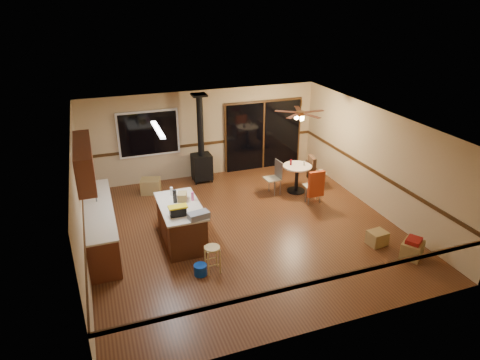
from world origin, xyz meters
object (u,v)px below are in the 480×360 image
toolbox_black (178,211)px  box_corner_a (412,250)px  kitchen_island (181,223)px  toolbox_grey (199,215)px  bar_stool (213,259)px  chair_right (312,168)px  box_under_window (151,186)px  box_corner_b (377,238)px  wood_stove (202,158)px  chair_left (276,173)px  blue_bucket (200,270)px  chair_near (316,184)px  dining_table (297,174)px

toolbox_black → box_corner_a: (4.58, -1.83, -0.82)m
kitchen_island → toolbox_grey: (0.24, -0.70, 0.51)m
bar_stool → chair_right: chair_right is taller
kitchen_island → box_under_window: bearing=95.4°
bar_stool → box_corner_b: 3.73m
wood_stove → toolbox_grey: (-1.06, -3.75, 0.24)m
box_corner_a → chair_left: bearing=110.6°
wood_stove → toolbox_black: 3.78m
toolbox_grey → bar_stool: size_ratio=0.76×
blue_bucket → box_corner_b: 3.99m
wood_stove → bar_stool: bearing=-102.5°
chair_left → chair_right: size_ratio=0.74×
chair_near → chair_right: bearing=66.2°
toolbox_grey → bar_stool: bearing=-81.7°
box_corner_a → kitchen_island: bearing=152.9°
blue_bucket → box_under_window: bearing=94.6°
dining_table → box_corner_b: dining_table is taller
kitchen_island → toolbox_black: (-0.13, -0.44, 0.54)m
dining_table → chair_left: chair_left is taller
box_under_window → box_corner_a: (4.70, -5.02, -0.03)m
blue_bucket → chair_near: size_ratio=0.38×
bar_stool → chair_near: size_ratio=0.81×
chair_right → chair_left: bearing=178.5°
bar_stool → chair_near: (3.36, 1.91, 0.31)m
toolbox_black → blue_bucket: (0.20, -0.92, -0.88)m
kitchen_island → chair_right: (4.11, 1.54, 0.14)m
box_corner_b → box_under_window: bearing=134.7°
box_under_window → box_corner_a: box_under_window is taller
dining_table → chair_right: (0.52, 0.08, 0.07)m
toolbox_black → chair_near: toolbox_black is taller
chair_right → box_corner_b: (-0.06, -3.15, -0.44)m
chair_right → box_corner_a: chair_right is taller
kitchen_island → chair_left: (3.00, 1.57, 0.14)m
dining_table → blue_bucket: bearing=-141.3°
box_corner_a → chair_near: bearing=104.8°
chair_right → toolbox_grey: bearing=-149.9°
blue_bucket → chair_near: (3.62, 1.94, 0.49)m
toolbox_grey → toolbox_black: 0.45m
chair_near → box_under_window: 4.52m
toolbox_black → chair_near: size_ratio=0.48×
box_corner_a → box_under_window: bearing=133.2°
blue_bucket → chair_right: bearing=35.6°
chair_near → chair_right: (0.42, 0.96, 0.00)m
chair_near → kitchen_island: bearing=-171.1°
wood_stove → blue_bucket: wood_stove is taller
box_corner_b → blue_bucket: bearing=176.4°
toolbox_black → chair_right: 4.70m
bar_stool → box_under_window: bar_stool is taller
toolbox_black → chair_near: 3.97m
wood_stove → box_corner_b: bearing=-59.5°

